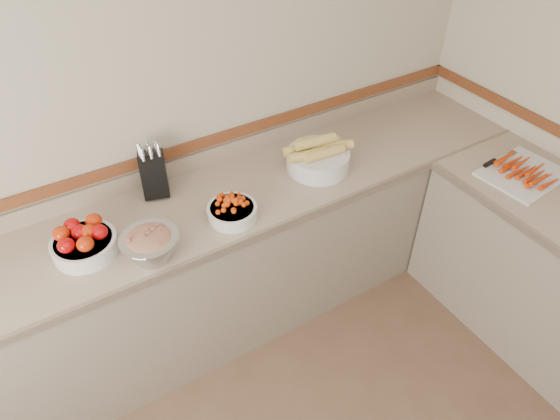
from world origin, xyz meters
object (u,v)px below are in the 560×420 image
corn_bowl (318,157)px  rhubarb_bowl (150,245)px  cherry_tomato_bowl (232,210)px  cutting_board (523,172)px  tomato_bowl (84,242)px  knife_block (154,173)px

corn_bowl → rhubarb_bowl: corn_bowl is taller
cherry_tomato_bowl → cutting_board: bearing=-18.8°
cutting_board → cherry_tomato_bowl: bearing=161.2°
tomato_bowl → cherry_tomato_bowl: 0.69m
knife_block → corn_bowl: size_ratio=0.80×
knife_block → tomato_bowl: 0.50m
tomato_bowl → cutting_board: (2.18, -0.64, -0.04)m
cutting_board → knife_block: bearing=153.2°
corn_bowl → cutting_board: (0.92, -0.63, -0.06)m
knife_block → rhubarb_bowl: 0.47m
knife_block → tomato_bowl: knife_block is taller
tomato_bowl → cutting_board: 2.27m
knife_block → cherry_tomato_bowl: size_ratio=1.25×
rhubarb_bowl → cherry_tomato_bowl: bearing=7.6°
corn_bowl → rhubarb_bowl: size_ratio=1.45×
knife_block → rhubarb_bowl: (-0.18, -0.43, -0.05)m
cherry_tomato_bowl → rhubarb_bowl: 0.43m
knife_block → rhubarb_bowl: size_ratio=1.16×
corn_bowl → rhubarb_bowl: (-1.02, -0.18, 0.00)m
cherry_tomato_bowl → corn_bowl: size_ratio=0.64×
knife_block → cherry_tomato_bowl: 0.45m
cherry_tomato_bowl → corn_bowl: corn_bowl is taller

